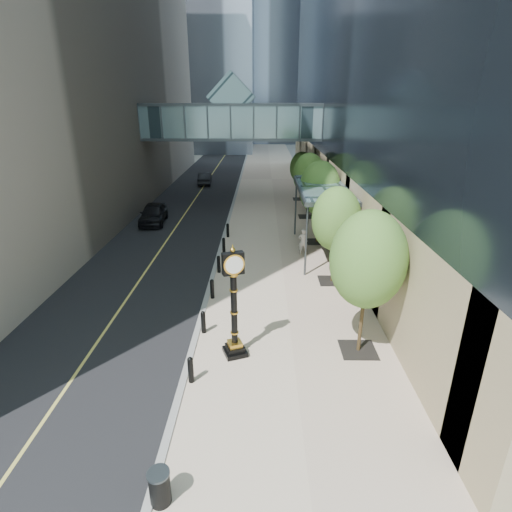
# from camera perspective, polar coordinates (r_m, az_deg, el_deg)

# --- Properties ---
(ground) EXTENTS (320.00, 320.00, 0.00)m
(ground) POSITION_cam_1_polar(r_m,az_deg,el_deg) (13.98, 1.80, -20.34)
(ground) COLOR gray
(ground) RESTS_ON ground
(road) EXTENTS (8.00, 180.00, 0.02)m
(road) POSITION_cam_1_polar(r_m,az_deg,el_deg) (51.73, -6.79, 10.84)
(road) COLOR black
(road) RESTS_ON ground
(sidewalk) EXTENTS (8.00, 180.00, 0.06)m
(sidewalk) POSITION_cam_1_polar(r_m,az_deg,el_deg) (51.30, 2.27, 10.90)
(sidewalk) COLOR #C3AE96
(sidewalk) RESTS_ON ground
(curb) EXTENTS (0.25, 180.00, 0.07)m
(curb) POSITION_cam_1_polar(r_m,az_deg,el_deg) (51.36, -2.28, 10.92)
(curb) COLOR gray
(curb) RESTS_ON ground
(distant_tower_c) EXTENTS (22.00, 22.00, 65.00)m
(distant_tower_c) POSITION_cam_1_polar(r_m,az_deg,el_deg) (132.62, -1.94, 31.39)
(distant_tower_c) COLOR #AABAD6
(distant_tower_c) RESTS_ON ground
(skywalk) EXTENTS (17.00, 4.20, 5.80)m
(skywalk) POSITION_cam_1_polar(r_m,az_deg,el_deg) (38.57, -3.42, 18.94)
(skywalk) COLOR slate
(skywalk) RESTS_ON ground
(entrance_canopy) EXTENTS (3.00, 8.00, 4.38)m
(entrance_canopy) POSITION_cam_1_polar(r_m,az_deg,el_deg) (25.25, 9.46, 9.38)
(entrance_canopy) COLOR #383F44
(entrance_canopy) RESTS_ON ground
(bollard_row) EXTENTS (0.20, 16.20, 0.90)m
(bollard_row) POSITION_cam_1_polar(r_m,az_deg,el_deg) (21.47, -5.77, -2.93)
(bollard_row) COLOR black
(bollard_row) RESTS_ON sidewalk
(street_trees) EXTENTS (2.78, 28.52, 5.72)m
(street_trees) POSITION_cam_1_polar(r_m,az_deg,el_deg) (25.96, 9.47, 8.55)
(street_trees) COLOR black
(street_trees) RESTS_ON sidewalk
(street_clock) EXTENTS (1.07, 1.07, 4.42)m
(street_clock) POSITION_cam_1_polar(r_m,az_deg,el_deg) (15.06, -3.15, -7.78)
(street_clock) COLOR black
(street_clock) RESTS_ON sidewalk
(trash_bin) EXTENTS (0.58, 0.58, 0.90)m
(trash_bin) POSITION_cam_1_polar(r_m,az_deg,el_deg) (11.45, -13.58, -29.53)
(trash_bin) COLOR black
(trash_bin) RESTS_ON sidewalk
(pedestrian) EXTENTS (0.65, 0.45, 1.71)m
(pedestrian) POSITION_cam_1_polar(r_m,az_deg,el_deg) (25.61, 6.73, 2.07)
(pedestrian) COLOR beige
(pedestrian) RESTS_ON sidewalk
(car_near) EXTENTS (2.23, 4.77, 1.58)m
(car_near) POSITION_cam_1_polar(r_m,az_deg,el_deg) (33.37, -14.45, 5.92)
(car_near) COLOR black
(car_near) RESTS_ON road
(car_far) EXTENTS (1.72, 4.20, 1.35)m
(car_far) POSITION_cam_1_polar(r_m,az_deg,el_deg) (48.53, -7.32, 10.95)
(car_far) COLOR black
(car_far) RESTS_ON road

